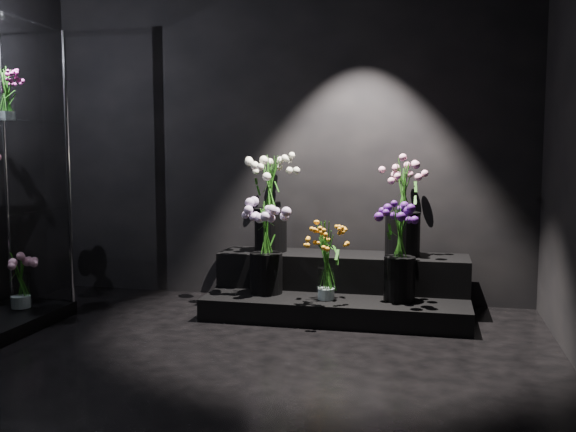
% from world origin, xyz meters
% --- Properties ---
extents(floor, '(4.00, 4.00, 0.00)m').
position_xyz_m(floor, '(0.00, 0.00, 0.00)').
color(floor, black).
rests_on(floor, ground).
extents(wall_back, '(4.00, 0.00, 4.00)m').
position_xyz_m(wall_back, '(0.00, 2.00, 1.40)').
color(wall_back, black).
rests_on(wall_back, floor).
extents(display_riser, '(1.92, 0.85, 0.43)m').
position_xyz_m(display_riser, '(0.52, 1.62, 0.18)').
color(display_riser, black).
rests_on(display_riser, floor).
extents(bouquet_orange_bells, '(0.30, 0.30, 0.57)m').
position_xyz_m(bouquet_orange_bells, '(0.46, 1.31, 0.45)').
color(bouquet_orange_bells, white).
rests_on(bouquet_orange_bells, display_riser).
extents(bouquet_lilac, '(0.44, 0.44, 0.70)m').
position_xyz_m(bouquet_lilac, '(-0.01, 1.42, 0.56)').
color(bouquet_lilac, black).
rests_on(bouquet_lilac, display_riser).
extents(bouquet_purple, '(0.38, 0.38, 0.69)m').
position_xyz_m(bouquet_purple, '(0.98, 1.39, 0.55)').
color(bouquet_purple, black).
rests_on(bouquet_purple, display_riser).
extents(bouquet_cream_roses, '(0.42, 0.42, 0.75)m').
position_xyz_m(bouquet_cream_roses, '(-0.06, 1.74, 0.87)').
color(bouquet_cream_roses, black).
rests_on(bouquet_cream_roses, display_riser).
extents(bouquet_pink_roses, '(0.43, 0.43, 0.74)m').
position_xyz_m(bouquet_pink_roses, '(0.98, 1.75, 0.83)').
color(bouquet_pink_roses, black).
rests_on(bouquet_pink_roses, display_riser).
extents(bouquet_case_magenta, '(0.26, 0.26, 0.36)m').
position_xyz_m(bouquet_case_magenta, '(-1.67, 0.76, 1.62)').
color(bouquet_case_magenta, white).
rests_on(bouquet_case_magenta, display_case).
extents(bouquet_case_base_pink, '(0.42, 0.42, 0.42)m').
position_xyz_m(bouquet_case_base_pink, '(-1.69, 0.84, 0.32)').
color(bouquet_case_base_pink, white).
rests_on(bouquet_case_base_pink, display_case).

